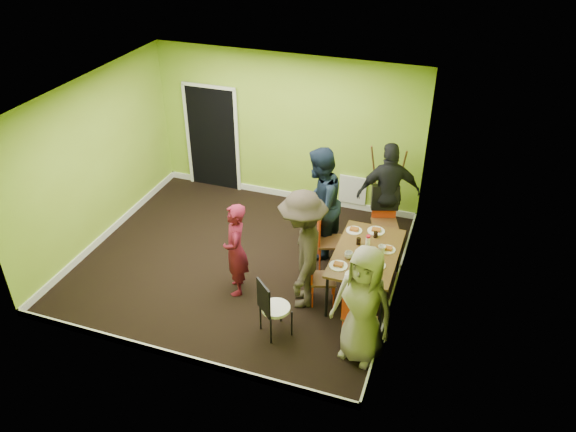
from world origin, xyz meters
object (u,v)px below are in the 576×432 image
Objects in this scene: person_left_far at (319,204)px; chair_front_end at (357,316)px; chair_bentwood at (271,306)px; orange_bottle at (368,242)px; person_standing at (236,250)px; dining_table at (367,255)px; thermos at (368,244)px; chair_left_near at (319,274)px; person_front_end at (363,305)px; chair_back_end at (385,204)px; easel at (386,187)px; chair_left_far at (325,237)px; blue_bottle at (374,263)px; person_back_end at (388,193)px; person_left_near at (302,250)px.

chair_front_end is at bearing 37.49° from person_left_far.
orange_bottle is (0.96, 1.47, 0.29)m from chair_bentwood.
person_standing is at bearing -172.32° from chair_front_end.
thermos reaches higher than dining_table.
chair_left_near is at bearing 73.85° from person_standing.
thermos is at bearing 115.16° from person_front_end.
chair_bentwood is at bearing 51.80° from chair_back_end.
person_front_end is (0.33, -3.22, 0.08)m from easel.
thermos is at bearing 84.08° from person_standing.
chair_left_far is at bearing 147.97° from thermos.
thermos is at bearing 114.71° from blue_bottle.
orange_bottle is 1.94m from person_standing.
chair_bentwood is 0.48× the size of person_left_far.
chair_front_end is at bearing 51.36° from person_standing.
easel is at bearing 136.85° from chair_left_far.
chair_left_far is 0.53× the size of person_back_end.
thermos is (0.00, -1.39, 0.12)m from chair_back_end.
person_front_end is (1.04, -0.76, -0.08)m from person_left_near.
person_left_far reaches higher than easel.
blue_bottle reaches higher than dining_table.
dining_table is at bearing -85.27° from thermos.
person_back_end is at bearing 124.54° from chair_left_far.
person_left_far is at bearing 17.19° from person_back_end.
person_back_end is at bearing -75.37° from easel.
orange_bottle is (0.72, -0.28, 0.26)m from chair_left_far.
person_front_end reaches higher than chair_left_far.
chair_left_near is (0.15, -0.89, -0.04)m from chair_left_far.
person_left_far reaches higher than chair_back_end.
person_left_far is at bearing 135.49° from person_front_end.
person_front_end is at bearing 9.74° from chair_left_far.
chair_front_end is 0.95× the size of chair_bentwood.
person_left_far is (0.05, 2.02, 0.44)m from chair_bentwood.
orange_bottle is (-0.03, 0.20, 0.09)m from dining_table.
person_left_far is 2.32m from person_front_end.
chair_left_near is at bearing 24.10° from person_left_far.
blue_bottle is at bearing 52.37° from person_left_far.
dining_table is at bearing 67.15° from person_back_end.
person_left_far is (0.86, 1.31, 0.20)m from person_standing.
person_standing is (-1.81, -0.58, -0.13)m from thermos.
person_left_far is (-1.12, 1.12, 0.09)m from blue_bottle.
person_left_far reaches higher than orange_bottle.
easel is at bearing 117.01° from chair_bentwood.
person_left_near is (-0.07, -0.97, 0.38)m from chair_left_far.
chair_back_end is at bearing 144.35° from chair_left_near.
dining_table is 1.40m from chair_back_end.
person_standing is (-1.22, -0.16, 0.25)m from chair_left_near.
person_left_near reaches higher than chair_back_end.
chair_left_near is 2.07m from person_back_end.
easel is 2.57m from person_left_near.
person_left_near reaches higher than easel.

